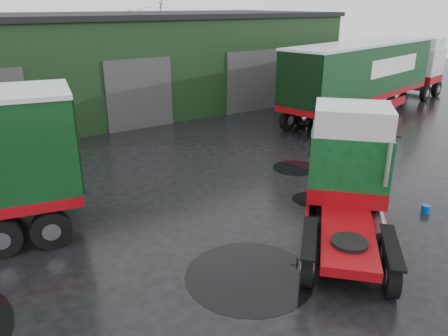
% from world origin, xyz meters
% --- Properties ---
extents(ground, '(100.00, 100.00, 0.00)m').
position_xyz_m(ground, '(0.00, 0.00, 0.00)').
color(ground, black).
extents(warehouse, '(32.40, 12.40, 6.30)m').
position_xyz_m(warehouse, '(2.00, 20.00, 3.16)').
color(warehouse, black).
rests_on(warehouse, ground).
extents(hero_tractor, '(6.50, 6.44, 3.99)m').
position_xyz_m(hero_tractor, '(1.84, -1.84, 2.00)').
color(hero_tractor, '#0E451D').
rests_on(hero_tractor, ground).
extents(lorry_right, '(18.13, 6.93, 4.70)m').
position_xyz_m(lorry_right, '(14.90, 9.00, 2.35)').
color(lorry_right, silver).
rests_on(lorry_right, ground).
extents(wash_bucket, '(0.35, 0.35, 0.28)m').
position_xyz_m(wash_bucket, '(5.89, -1.88, 0.14)').
color(wash_bucket, '#083FB1').
rests_on(wash_bucket, ground).
extents(tree_back_b, '(4.40, 4.40, 7.50)m').
position_xyz_m(tree_back_b, '(10.00, 30.00, 3.75)').
color(tree_back_b, black).
rests_on(tree_back_b, ground).
extents(puddle_0, '(3.50, 3.50, 0.01)m').
position_xyz_m(puddle_0, '(-1.53, -1.55, 0.00)').
color(puddle_0, black).
rests_on(puddle_0, ground).
extents(puddle_1, '(1.99, 1.99, 0.01)m').
position_xyz_m(puddle_1, '(5.06, 3.98, 0.00)').
color(puddle_1, black).
rests_on(puddle_1, ground).
extents(puddle_4, '(1.39, 1.39, 0.01)m').
position_xyz_m(puddle_4, '(3.30, 1.14, 0.00)').
color(puddle_4, black).
rests_on(puddle_4, ground).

